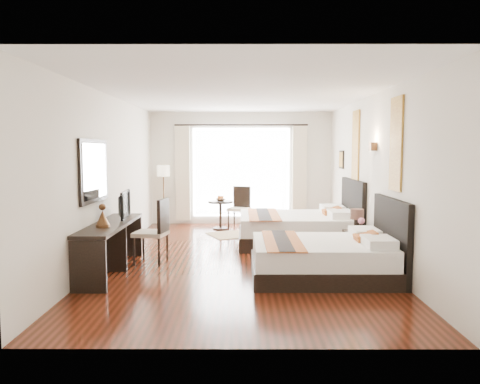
{
  "coord_description": "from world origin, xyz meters",
  "views": [
    {
      "loc": [
        0.01,
        -7.99,
        1.87
      ],
      "look_at": [
        -0.02,
        0.19,
        1.13
      ],
      "focal_mm": 35.0,
      "sensor_mm": 36.0,
      "label": 1
    }
  ],
  "objects_px": {
    "vase": "(361,228)",
    "table_lamp": "(357,216)",
    "console_desk": "(111,247)",
    "fruit_bowl": "(221,200)",
    "bed_far": "(300,228)",
    "window_chair": "(239,216)",
    "floor_lamp": "(163,175)",
    "side_table": "(220,215)",
    "nightstand": "(357,246)",
    "desk_chair": "(152,244)",
    "bed_near": "(327,257)",
    "television": "(121,204)"
  },
  "relations": [
    {
      "from": "table_lamp",
      "to": "fruit_bowl",
      "type": "bearing_deg",
      "value": 129.09
    },
    {
      "from": "desk_chair",
      "to": "side_table",
      "type": "distance_m",
      "value": 3.48
    },
    {
      "from": "vase",
      "to": "side_table",
      "type": "distance_m",
      "value": 4.09
    },
    {
      "from": "vase",
      "to": "television",
      "type": "relative_size",
      "value": 0.19
    },
    {
      "from": "floor_lamp",
      "to": "table_lamp",
      "type": "bearing_deg",
      "value": -42.33
    },
    {
      "from": "television",
      "to": "nightstand",
      "type": "bearing_deg",
      "value": -92.04
    },
    {
      "from": "side_table",
      "to": "window_chair",
      "type": "distance_m",
      "value": 0.46
    },
    {
      "from": "vase",
      "to": "window_chair",
      "type": "bearing_deg",
      "value": 121.29
    },
    {
      "from": "bed_far",
      "to": "vase",
      "type": "height_order",
      "value": "bed_far"
    },
    {
      "from": "table_lamp",
      "to": "vase",
      "type": "xyz_separation_m",
      "value": [
        0.02,
        -0.21,
        -0.18
      ]
    },
    {
      "from": "vase",
      "to": "window_chair",
      "type": "distance_m",
      "value": 3.94
    },
    {
      "from": "nightstand",
      "to": "console_desk",
      "type": "distance_m",
      "value": 4.03
    },
    {
      "from": "vase",
      "to": "floor_lamp",
      "type": "relative_size",
      "value": 0.1
    },
    {
      "from": "nightstand",
      "to": "floor_lamp",
      "type": "xyz_separation_m",
      "value": [
        -3.87,
        3.64,
        1.01
      ]
    },
    {
      "from": "vase",
      "to": "table_lamp",
      "type": "bearing_deg",
      "value": 96.45
    },
    {
      "from": "bed_near",
      "to": "fruit_bowl",
      "type": "distance_m",
      "value": 4.55
    },
    {
      "from": "bed_far",
      "to": "fruit_bowl",
      "type": "height_order",
      "value": "bed_far"
    },
    {
      "from": "bed_near",
      "to": "bed_far",
      "type": "xyz_separation_m",
      "value": [
        -0.1,
        2.39,
        0.03
      ]
    },
    {
      "from": "window_chair",
      "to": "vase",
      "type": "bearing_deg",
      "value": 51.2
    },
    {
      "from": "bed_far",
      "to": "bed_near",
      "type": "bearing_deg",
      "value": -87.59
    },
    {
      "from": "bed_far",
      "to": "nightstand",
      "type": "distance_m",
      "value": 1.57
    },
    {
      "from": "bed_near",
      "to": "floor_lamp",
      "type": "distance_m",
      "value": 5.74
    },
    {
      "from": "bed_far",
      "to": "vase",
      "type": "xyz_separation_m",
      "value": [
        0.83,
        -1.45,
        0.24
      ]
    },
    {
      "from": "console_desk",
      "to": "fruit_bowl",
      "type": "xyz_separation_m",
      "value": [
        1.51,
        3.89,
        0.32
      ]
    },
    {
      "from": "desk_chair",
      "to": "floor_lamp",
      "type": "distance_m",
      "value": 3.99
    },
    {
      "from": "table_lamp",
      "to": "window_chair",
      "type": "distance_m",
      "value": 3.77
    },
    {
      "from": "nightstand",
      "to": "floor_lamp",
      "type": "height_order",
      "value": "floor_lamp"
    },
    {
      "from": "bed_near",
      "to": "vase",
      "type": "xyz_separation_m",
      "value": [
        0.73,
        0.93,
        0.27
      ]
    },
    {
      "from": "floor_lamp",
      "to": "nightstand",
      "type": "bearing_deg",
      "value": -43.21
    },
    {
      "from": "bed_near",
      "to": "television",
      "type": "bearing_deg",
      "value": 165.48
    },
    {
      "from": "side_table",
      "to": "window_chair",
      "type": "xyz_separation_m",
      "value": [
        0.45,
        0.12,
        -0.03
      ]
    },
    {
      "from": "console_desk",
      "to": "nightstand",
      "type": "bearing_deg",
      "value": 10.79
    },
    {
      "from": "floor_lamp",
      "to": "window_chair",
      "type": "xyz_separation_m",
      "value": [
        1.86,
        -0.39,
        -0.95
      ]
    },
    {
      "from": "table_lamp",
      "to": "floor_lamp",
      "type": "bearing_deg",
      "value": 137.67
    },
    {
      "from": "television",
      "to": "floor_lamp",
      "type": "relative_size",
      "value": 0.52
    },
    {
      "from": "nightstand",
      "to": "fruit_bowl",
      "type": "bearing_deg",
      "value": 128.06
    },
    {
      "from": "table_lamp",
      "to": "side_table",
      "type": "bearing_deg",
      "value": 129.16
    },
    {
      "from": "floor_lamp",
      "to": "side_table",
      "type": "xyz_separation_m",
      "value": [
        1.42,
        -0.51,
        -0.92
      ]
    },
    {
      "from": "desk_chair",
      "to": "side_table",
      "type": "xyz_separation_m",
      "value": [
        0.97,
        3.34,
        0.01
      ]
    },
    {
      "from": "table_lamp",
      "to": "desk_chair",
      "type": "height_order",
      "value": "desk_chair"
    },
    {
      "from": "vase",
      "to": "floor_lamp",
      "type": "xyz_separation_m",
      "value": [
        -3.91,
        3.75,
        0.68
      ]
    },
    {
      "from": "desk_chair",
      "to": "fruit_bowl",
      "type": "height_order",
      "value": "desk_chair"
    },
    {
      "from": "vase",
      "to": "desk_chair",
      "type": "relative_size",
      "value": 0.13
    },
    {
      "from": "vase",
      "to": "fruit_bowl",
      "type": "relative_size",
      "value": 0.63
    },
    {
      "from": "side_table",
      "to": "bed_far",
      "type": "bearing_deg",
      "value": -47.14
    },
    {
      "from": "console_desk",
      "to": "fruit_bowl",
      "type": "distance_m",
      "value": 4.18
    },
    {
      "from": "desk_chair",
      "to": "window_chair",
      "type": "relative_size",
      "value": 1.08
    },
    {
      "from": "nightstand",
      "to": "console_desk",
      "type": "bearing_deg",
      "value": -169.21
    },
    {
      "from": "side_table",
      "to": "fruit_bowl",
      "type": "height_order",
      "value": "fruit_bowl"
    },
    {
      "from": "bed_near",
      "to": "fruit_bowl",
      "type": "height_order",
      "value": "bed_near"
    }
  ]
}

